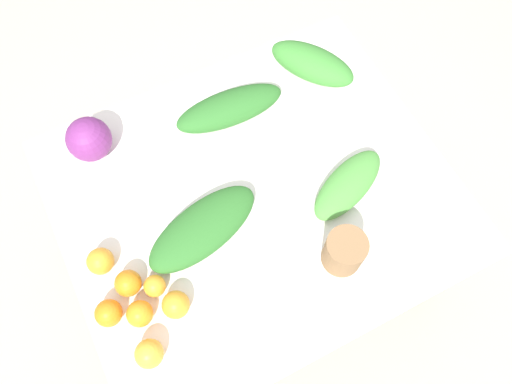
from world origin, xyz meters
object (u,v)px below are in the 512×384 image
(greens_bunch_chard, at_px, (203,228))
(greens_bunch_kale, at_px, (348,185))
(greens_bunch_beet_tops, at_px, (229,108))
(orange_3, at_px, (109,313))
(greens_bunch_scallion, at_px, (312,64))
(orange_2, at_px, (100,261))
(orange_1, at_px, (140,314))
(orange_6, at_px, (155,286))
(cabbage_purple, at_px, (89,139))
(orange_0, at_px, (149,354))
(paper_bag, at_px, (344,251))
(orange_5, at_px, (128,283))
(orange_4, at_px, (176,305))

(greens_bunch_chard, xyz_separation_m, greens_bunch_kale, (0.47, -0.07, -0.01))
(greens_bunch_beet_tops, relative_size, orange_3, 4.81)
(greens_bunch_scallion, bearing_deg, orange_2, -159.51)
(greens_bunch_scallion, distance_m, orange_1, 1.01)
(orange_3, relative_size, orange_6, 1.21)
(cabbage_purple, xyz_separation_m, greens_bunch_beet_tops, (0.46, -0.08, -0.03))
(orange_2, bearing_deg, greens_bunch_kale, -8.45)
(orange_0, bearing_deg, greens_bunch_kale, 14.43)
(paper_bag, xyz_separation_m, orange_5, (-0.60, 0.20, -0.03))
(orange_0, xyz_separation_m, orange_2, (-0.03, 0.31, -0.00))
(greens_bunch_beet_tops, xyz_separation_m, orange_4, (-0.42, -0.52, -0.00))
(greens_bunch_chard, relative_size, greens_bunch_kale, 1.27)
(cabbage_purple, xyz_separation_m, orange_1, (-0.06, -0.58, -0.03))
(orange_2, height_order, orange_6, orange_2)
(orange_5, distance_m, orange_6, 0.08)
(orange_0, bearing_deg, orange_6, 63.73)
(paper_bag, distance_m, greens_bunch_chard, 0.42)
(orange_0, xyz_separation_m, orange_4, (0.12, 0.09, -0.00))
(orange_3, bearing_deg, greens_bunch_scallion, 27.77)
(cabbage_purple, distance_m, orange_1, 0.58)
(greens_bunch_scallion, relative_size, orange_2, 3.88)
(greens_bunch_kale, height_order, orange_4, orange_4)
(cabbage_purple, xyz_separation_m, orange_2, (-0.11, -0.38, -0.03))
(cabbage_purple, relative_size, orange_3, 1.85)
(paper_bag, distance_m, orange_3, 0.69)
(orange_5, xyz_separation_m, orange_6, (0.06, -0.04, -0.01))
(orange_2, bearing_deg, cabbage_purple, 74.27)
(paper_bag, bearing_deg, greens_bunch_scallion, 68.04)
(paper_bag, xyz_separation_m, greens_bunch_chard, (-0.33, 0.26, -0.03))
(orange_1, height_order, orange_3, orange_3)
(greens_bunch_kale, distance_m, orange_1, 0.73)
(orange_1, height_order, orange_5, orange_5)
(orange_1, distance_m, orange_2, 0.20)
(orange_4, bearing_deg, greens_bunch_scallion, 36.32)
(cabbage_purple, relative_size, paper_bag, 1.09)
(greens_bunch_chard, xyz_separation_m, greens_bunch_beet_tops, (0.26, 0.35, 0.00))
(greens_bunch_beet_tops, bearing_deg, greens_bunch_kale, -63.43)
(paper_bag, relative_size, orange_1, 1.75)
(greens_bunch_chard, height_order, greens_bunch_kale, greens_bunch_chard)
(greens_bunch_beet_tops, bearing_deg, orange_6, -135.55)
(greens_bunch_beet_tops, distance_m, greens_bunch_kale, 0.47)
(greens_bunch_kale, bearing_deg, greens_bunch_scallion, 74.46)
(greens_bunch_beet_tops, height_order, greens_bunch_kale, greens_bunch_beet_tops)
(greens_bunch_scallion, height_order, orange_5, greens_bunch_scallion)
(cabbage_purple, distance_m, greens_bunch_chard, 0.47)
(greens_bunch_chard, relative_size, orange_4, 4.78)
(cabbage_purple, height_order, paper_bag, cabbage_purple)
(greens_bunch_beet_tops, relative_size, orange_1, 4.95)
(orange_2, relative_size, orange_4, 1.00)
(greens_bunch_scallion, relative_size, orange_5, 3.98)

